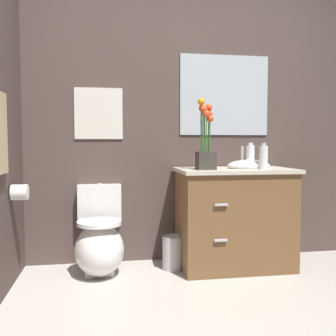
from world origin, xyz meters
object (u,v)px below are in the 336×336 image
at_px(soap_bottle, 264,157).
at_px(toilet_paper_roll, 20,192).
at_px(trash_bin, 173,252).
at_px(flower_vase, 206,143).
at_px(vanity_cabinet, 235,216).
at_px(wall_poster, 99,114).
at_px(wall_mirror, 224,95).
at_px(lotion_bottle, 250,156).
at_px(toilet, 100,243).

height_order(soap_bottle, toilet_paper_roll, soap_bottle).
bearing_deg(soap_bottle, trash_bin, 166.40).
height_order(soap_bottle, trash_bin, soap_bottle).
distance_m(flower_vase, soap_bottle, 0.47).
height_order(trash_bin, toilet_paper_roll, toilet_paper_roll).
relative_size(vanity_cabinet, soap_bottle, 4.78).
bearing_deg(wall_poster, wall_mirror, 0.00).
relative_size(vanity_cabinet, lotion_bottle, 4.73).
distance_m(toilet, vanity_cabinet, 1.12).
relative_size(toilet, flower_vase, 1.24).
bearing_deg(vanity_cabinet, wall_mirror, 90.55).
distance_m(trash_bin, toilet_paper_roll, 1.28).
height_order(lotion_bottle, wall_poster, wall_poster).
bearing_deg(toilet_paper_roll, lotion_bottle, 6.94).
height_order(flower_vase, trash_bin, flower_vase).
relative_size(vanity_cabinet, flower_vase, 1.80).
bearing_deg(wall_mirror, wall_poster, 180.00).
distance_m(toilet, wall_poster, 1.07).
bearing_deg(wall_mirror, trash_bin, -152.27).
xyz_separation_m(lotion_bottle, wall_poster, (-1.25, 0.25, 0.36)).
xyz_separation_m(flower_vase, trash_bin, (-0.24, 0.11, -0.89)).
xyz_separation_m(vanity_cabinet, trash_bin, (-0.51, 0.03, -0.29)).
height_order(soap_bottle, wall_mirror, wall_mirror).
bearing_deg(soap_bottle, lotion_bottle, 100.78).
bearing_deg(toilet, toilet_paper_roll, -160.30).
relative_size(soap_bottle, trash_bin, 0.77).
bearing_deg(toilet_paper_roll, wall_mirror, 15.74).
relative_size(lotion_bottle, toilet_paper_roll, 1.92).
relative_size(vanity_cabinet, toilet_paper_roll, 9.10).
relative_size(trash_bin, toilet_paper_roll, 2.47).
bearing_deg(lotion_bottle, soap_bottle, -79.22).
bearing_deg(toilet_paper_roll, vanity_cabinet, 5.88).
bearing_deg(toilet, vanity_cabinet, -1.37).
distance_m(vanity_cabinet, trash_bin, 0.58).
bearing_deg(toilet_paper_roll, flower_vase, 3.59).
bearing_deg(wall_poster, lotion_bottle, -11.10).
bearing_deg(vanity_cabinet, flower_vase, -162.93).
xyz_separation_m(flower_vase, soap_bottle, (0.46, -0.06, -0.11)).
bearing_deg(toilet, soap_bottle, -7.36).
bearing_deg(soap_bottle, wall_mirror, 113.38).
bearing_deg(vanity_cabinet, wall_poster, 165.05).
distance_m(trash_bin, wall_poster, 1.31).
xyz_separation_m(vanity_cabinet, toilet_paper_roll, (-1.65, -0.17, 0.26)).
height_order(vanity_cabinet, toilet_paper_roll, vanity_cabinet).
height_order(wall_poster, wall_mirror, wall_mirror).
bearing_deg(flower_vase, soap_bottle, -6.97).
relative_size(soap_bottle, lotion_bottle, 0.99).
xyz_separation_m(wall_poster, toilet_paper_roll, (-0.55, -0.46, -0.60)).
bearing_deg(trash_bin, toilet, -179.83).
distance_m(soap_bottle, toilet_paper_roll, 1.85).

